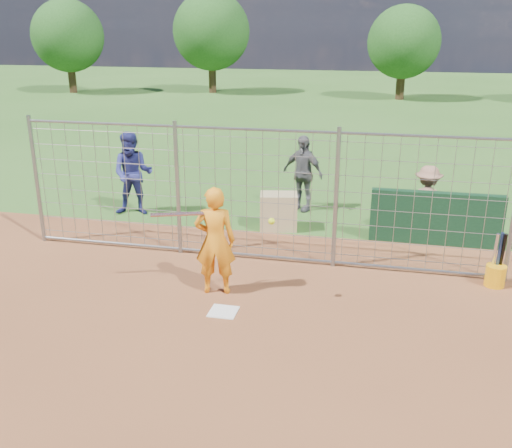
% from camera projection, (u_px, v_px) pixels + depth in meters
% --- Properties ---
extents(ground, '(100.00, 100.00, 0.00)m').
position_uv_depth(ground, '(227.00, 306.00, 9.11)').
color(ground, '#2D591E').
rests_on(ground, ground).
extents(infield_dirt, '(18.00, 18.00, 0.00)m').
position_uv_depth(infield_dirt, '(155.00, 429.00, 6.35)').
color(infield_dirt, brown).
rests_on(infield_dirt, ground).
extents(home_plate, '(0.43, 0.43, 0.02)m').
position_uv_depth(home_plate, '(223.00, 312.00, 8.93)').
color(home_plate, silver).
rests_on(home_plate, ground).
extents(dugout_wall, '(2.60, 0.20, 1.10)m').
position_uv_depth(dugout_wall, '(435.00, 218.00, 11.54)').
color(dugout_wall, '#11381E').
rests_on(dugout_wall, ground).
extents(batter, '(0.74, 0.56, 1.84)m').
position_uv_depth(batter, '(215.00, 241.00, 9.32)').
color(batter, orange).
rests_on(batter, ground).
extents(bystander_a, '(1.08, 0.91, 1.96)m').
position_uv_depth(bystander_a, '(133.00, 174.00, 13.26)').
color(bystander_a, navy).
rests_on(bystander_a, ground).
extents(bystander_b, '(1.16, 0.84, 1.82)m').
position_uv_depth(bystander_b, '(303.00, 173.00, 13.60)').
color(bystander_b, '#58585D').
rests_on(bystander_b, ground).
extents(bystander_c, '(1.01, 0.61, 1.53)m').
position_uv_depth(bystander_c, '(427.00, 202.00, 11.90)').
color(bystander_c, '#946651').
rests_on(bystander_c, ground).
extents(equipment_bin, '(0.89, 0.69, 0.80)m').
position_uv_depth(equipment_bin, '(278.00, 211.00, 12.45)').
color(equipment_bin, tan).
rests_on(equipment_bin, ground).
extents(equipment_in_play, '(1.99, 0.35, 0.10)m').
position_uv_depth(equipment_in_play, '(200.00, 216.00, 8.96)').
color(equipment_in_play, silver).
rests_on(equipment_in_play, ground).
extents(bucket_with_bats, '(0.34, 0.34, 0.98)m').
position_uv_depth(bucket_with_bats, '(496.00, 273.00, 9.76)').
color(bucket_with_bats, '#F5A40C').
rests_on(bucket_with_bats, ground).
extents(backstop_fence, '(9.08, 0.08, 2.60)m').
position_uv_depth(backstop_fence, '(254.00, 196.00, 10.54)').
color(backstop_fence, gray).
rests_on(backstop_fence, ground).
extents(tree_line, '(44.66, 6.72, 6.48)m').
position_uv_depth(tree_line, '(407.00, 34.00, 33.13)').
color(tree_line, '#3F2B19').
rests_on(tree_line, ground).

